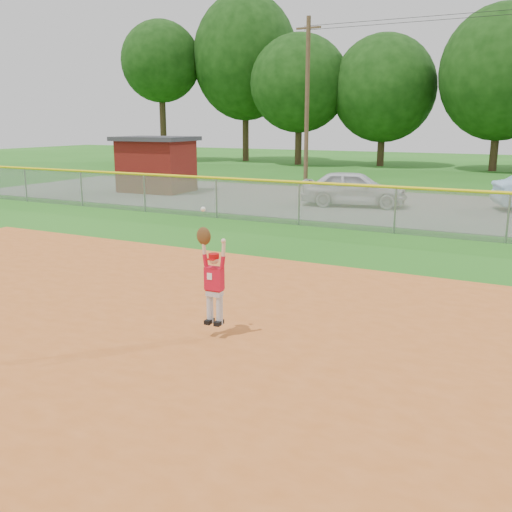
{
  "coord_description": "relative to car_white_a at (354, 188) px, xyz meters",
  "views": [
    {
      "loc": [
        4.27,
        -8.13,
        3.54
      ],
      "look_at": [
        -0.42,
        1.04,
        1.1
      ],
      "focal_mm": 40.0,
      "sensor_mm": 36.0,
      "label": 1
    }
  ],
  "objects": [
    {
      "name": "power_lines",
      "position": [
        4.02,
        6.77,
        3.9
      ],
      "size": [
        19.4,
        0.24,
        9.0
      ],
      "color": "#4C3823",
      "rests_on": "ground"
    },
    {
      "name": "ground",
      "position": [
        3.02,
        -15.23,
        -0.78
      ],
      "size": [
        120.0,
        120.0,
        0.0
      ],
      "primitive_type": "plane",
      "color": "#216216",
      "rests_on": "ground"
    },
    {
      "name": "parking_strip",
      "position": [
        3.02,
        0.77,
        -0.76
      ],
      "size": [
        44.0,
        10.0,
        0.03
      ],
      "primitive_type": "cube",
      "color": "slate",
      "rests_on": "ground"
    },
    {
      "name": "car_white_a",
      "position": [
        0.0,
        0.0,
        0.0
      ],
      "size": [
        4.66,
        2.66,
        1.5
      ],
      "primitive_type": "imported",
      "rotation": [
        0.0,
        0.0,
        1.79
      ],
      "color": "silver",
      "rests_on": "parking_strip"
    },
    {
      "name": "outfield_fence",
      "position": [
        3.02,
        -5.23,
        0.1
      ],
      "size": [
        40.06,
        0.1,
        1.55
      ],
      "color": "gray",
      "rests_on": "ground"
    },
    {
      "name": "ballplayer",
      "position": [
        2.57,
        -15.7,
        0.29
      ],
      "size": [
        0.53,
        0.23,
        1.95
      ],
      "color": "silver",
      "rests_on": "ground"
    },
    {
      "name": "clay_infield",
      "position": [
        3.02,
        -18.23,
        -0.76
      ],
      "size": [
        24.0,
        16.0,
        0.04
      ],
      "primitive_type": "cube",
      "color": "#BD5B22",
      "rests_on": "ground"
    },
    {
      "name": "utility_shed",
      "position": [
        -10.53,
        0.33,
        0.65
      ],
      "size": [
        3.84,
        3.05,
        2.79
      ],
      "color": "#56110C",
      "rests_on": "ground"
    },
    {
      "name": "tree_line",
      "position": [
        3.98,
        22.67,
        6.75
      ],
      "size": [
        62.37,
        13.0,
        14.43
      ],
      "color": "#422D1C",
      "rests_on": "ground"
    }
  ]
}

